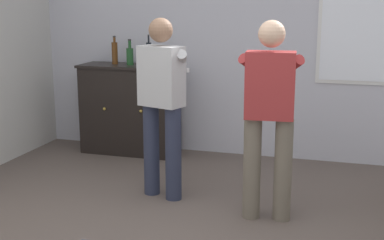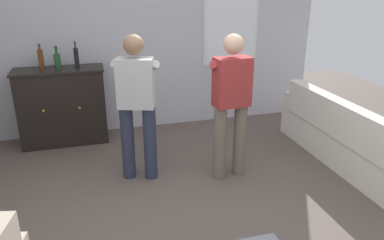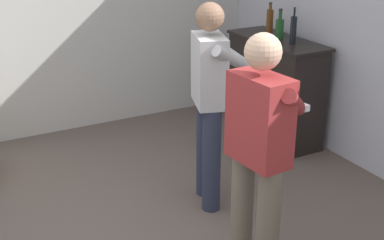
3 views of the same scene
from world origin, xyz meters
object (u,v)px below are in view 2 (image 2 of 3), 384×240
at_px(couch, 348,141).
at_px(person_standing_right, 231,101).
at_px(bottle_spirits_clear, 76,58).
at_px(person_standing_left, 137,102).
at_px(sideboard_cabinet, 63,106).
at_px(bottle_liquor_amber, 57,60).
at_px(bottle_wine_green, 41,59).

distance_m(couch, person_standing_right, 1.63).
xyz_separation_m(bottle_spirits_clear, person_standing_left, (0.63, -1.29, -0.28)).
height_order(sideboard_cabinet, bottle_liquor_amber, bottle_liquor_amber).
bearing_deg(person_standing_left, sideboard_cabinet, 124.21).
distance_m(sideboard_cabinet, person_standing_left, 1.62).
distance_m(couch, bottle_spirits_clear, 3.70).
bearing_deg(bottle_spirits_clear, person_standing_right, -42.79).
height_order(sideboard_cabinet, bottle_spirits_clear, bottle_spirits_clear).
bearing_deg(couch, person_standing_right, 173.55).
bearing_deg(person_standing_right, bottle_wine_green, 143.18).
relative_size(couch, person_standing_right, 1.48).
xyz_separation_m(sideboard_cabinet, person_standing_right, (1.91, -1.54, 0.40)).
height_order(bottle_wine_green, bottle_liquor_amber, bottle_wine_green).
bearing_deg(sideboard_cabinet, person_standing_left, -55.79).
relative_size(bottle_wine_green, bottle_liquor_amber, 1.11).
relative_size(bottle_liquor_amber, person_standing_left, 0.18).
bearing_deg(bottle_wine_green, bottle_spirits_clear, -6.17).
relative_size(bottle_wine_green, person_standing_left, 0.20).
xyz_separation_m(couch, person_standing_right, (-1.51, 0.17, 0.60)).
bearing_deg(person_standing_right, bottle_liquor_amber, 140.75).
bearing_deg(person_standing_left, person_standing_right, -13.29).
bearing_deg(couch, person_standing_left, 170.75).
distance_m(bottle_wine_green, bottle_spirits_clear, 0.46).
bearing_deg(couch, bottle_wine_green, 154.20).
height_order(couch, bottle_liquor_amber, bottle_liquor_amber).
height_order(bottle_wine_green, person_standing_left, person_standing_left).
distance_m(sideboard_cabinet, person_standing_right, 2.48).
bearing_deg(sideboard_cabinet, bottle_spirits_clear, -2.90).
distance_m(bottle_liquor_amber, person_standing_left, 1.60).
bearing_deg(person_standing_left, couch, -9.25).
relative_size(bottle_wine_green, person_standing_right, 0.20).
bearing_deg(person_standing_left, bottle_liquor_amber, 123.75).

